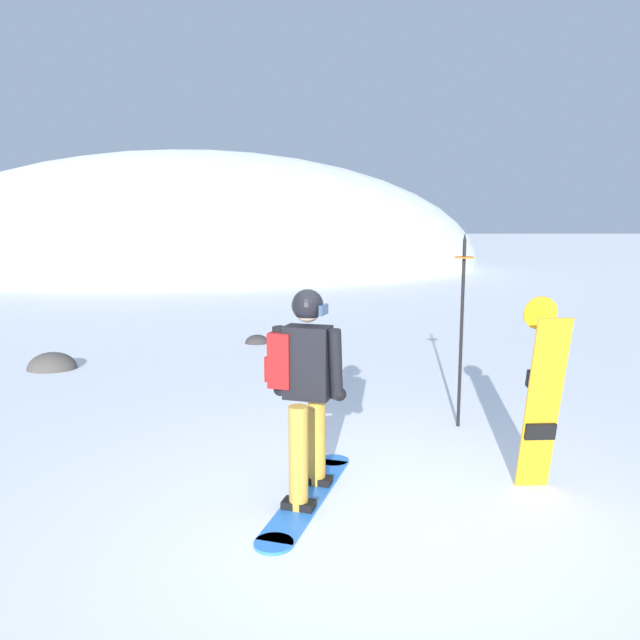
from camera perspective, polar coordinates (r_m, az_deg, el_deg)
ground_plane at (r=4.80m, az=5.05°, el=-18.45°), size 300.00×300.00×0.00m
ridge_peak_main at (r=35.17m, az=-11.29°, el=5.15°), size 30.96×27.87×12.23m
snowboarder_main at (r=4.86m, az=-1.50°, el=-6.45°), size 0.82×1.74×1.71m
spare_snowboard at (r=5.31m, az=20.13°, el=-6.67°), size 0.28×0.34×1.63m
piste_marker_near at (r=6.71m, az=13.19°, el=0.12°), size 0.20×0.20×2.13m
rock_dark at (r=10.30m, az=-23.84°, el=-4.22°), size 0.74×0.63×0.52m
rock_mid at (r=11.52m, az=-5.92°, el=-2.17°), size 0.46×0.39×0.32m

